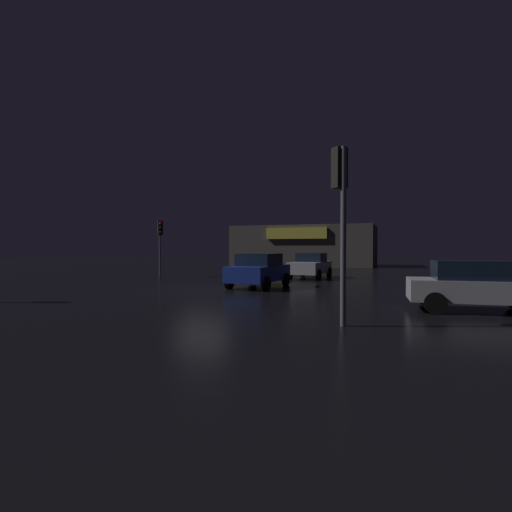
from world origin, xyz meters
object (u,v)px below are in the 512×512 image
at_px(traffic_signal_cross_left, 160,235).
at_px(car_near, 259,270).
at_px(store_building, 305,246).
at_px(car_far, 310,266).
at_px(traffic_signal_opposite, 341,198).
at_px(car_crossing, 475,285).

relative_size(traffic_signal_cross_left, car_near, 0.90).
height_order(store_building, car_far, store_building).
bearing_deg(store_building, traffic_signal_cross_left, -104.39).
height_order(traffic_signal_cross_left, car_near, traffic_signal_cross_left).
relative_size(traffic_signal_opposite, traffic_signal_cross_left, 1.18).
xyz_separation_m(store_building, car_far, (4.49, -18.01, -1.33)).
relative_size(traffic_signal_opposite, car_far, 1.03).
relative_size(store_building, car_far, 3.49).
distance_m(traffic_signal_opposite, car_crossing, 5.49).
bearing_deg(car_near, traffic_signal_cross_left, 151.62).
height_order(store_building, car_near, store_building).
bearing_deg(traffic_signal_cross_left, car_near, -28.38).
xyz_separation_m(car_near, car_far, (1.09, 6.68, -0.05)).
height_order(traffic_signal_opposite, car_crossing, traffic_signal_opposite).
bearing_deg(car_crossing, store_building, 112.00).
distance_m(traffic_signal_cross_left, car_far, 10.05).
relative_size(traffic_signal_cross_left, car_crossing, 0.93).
height_order(store_building, traffic_signal_opposite, traffic_signal_opposite).
bearing_deg(store_building, car_near, -82.17).
relative_size(car_near, car_crossing, 1.03).
bearing_deg(traffic_signal_cross_left, traffic_signal_opposite, -43.83).
bearing_deg(car_near, car_far, 80.73).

